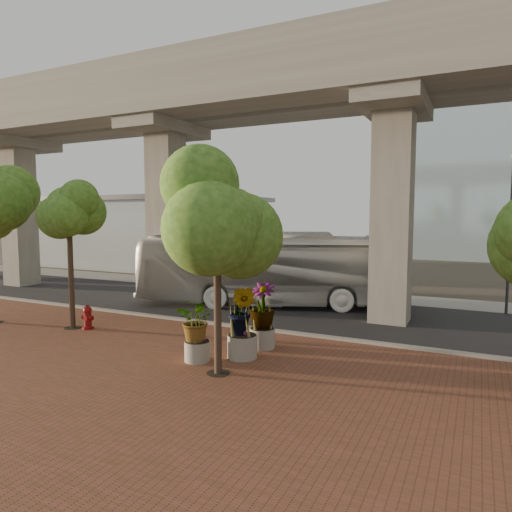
% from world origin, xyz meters
% --- Properties ---
extents(ground, '(160.00, 160.00, 0.00)m').
position_xyz_m(ground, '(0.00, 0.00, 0.00)').
color(ground, '#3D392C').
rests_on(ground, ground).
extents(brick_plaza, '(70.00, 13.00, 0.06)m').
position_xyz_m(brick_plaza, '(0.00, -8.00, 0.03)').
color(brick_plaza, brown).
rests_on(brick_plaza, ground).
extents(asphalt_road, '(90.00, 8.00, 0.04)m').
position_xyz_m(asphalt_road, '(0.00, 2.00, 0.02)').
color(asphalt_road, black).
rests_on(asphalt_road, ground).
extents(curb_strip, '(70.00, 0.25, 0.16)m').
position_xyz_m(curb_strip, '(0.00, -2.00, 0.08)').
color(curb_strip, gray).
rests_on(curb_strip, ground).
extents(far_sidewalk, '(90.00, 3.00, 0.06)m').
position_xyz_m(far_sidewalk, '(0.00, 7.50, 0.03)').
color(far_sidewalk, gray).
rests_on(far_sidewalk, ground).
extents(transit_viaduct, '(72.00, 5.60, 12.40)m').
position_xyz_m(transit_viaduct, '(0.00, 2.00, 7.29)').
color(transit_viaduct, gray).
rests_on(transit_viaduct, ground).
extents(station_pavilion, '(23.00, 13.00, 6.30)m').
position_xyz_m(station_pavilion, '(-20.00, 16.00, 3.22)').
color(station_pavilion, silver).
rests_on(station_pavilion, ground).
extents(transit_bus, '(13.81, 7.43, 3.77)m').
position_xyz_m(transit_bus, '(-0.21, 3.01, 1.88)').
color(transit_bus, silver).
rests_on(transit_bus, ground).
extents(fire_hydrant, '(0.50, 0.45, 1.00)m').
position_xyz_m(fire_hydrant, '(-4.81, -4.91, 0.54)').
color(fire_hydrant, maroon).
rests_on(fire_hydrant, ground).
extents(planter_front, '(1.82, 1.82, 2.01)m').
position_xyz_m(planter_front, '(1.48, -6.38, 1.28)').
color(planter_front, gray).
rests_on(planter_front, ground).
extents(planter_right, '(2.16, 2.16, 2.31)m').
position_xyz_m(planter_right, '(2.72, -4.16, 1.46)').
color(planter_right, gray).
rests_on(planter_right, ground).
extents(planter_left, '(2.15, 2.15, 2.37)m').
position_xyz_m(planter_left, '(2.62, -5.46, 1.50)').
color(planter_left, '#B0A79F').
rests_on(planter_left, ground).
extents(street_tree_near_west, '(3.15, 3.15, 6.24)m').
position_xyz_m(street_tree_near_west, '(-5.50, -5.06, 4.84)').
color(street_tree_near_west, '#413425').
rests_on(street_tree_near_west, ground).
extents(street_tree_near_east, '(4.19, 4.19, 6.47)m').
position_xyz_m(street_tree_near_east, '(2.66, -7.07, 4.61)').
color(street_tree_near_east, '#413425').
rests_on(street_tree_near_east, ground).
extents(streetlamp_west, '(0.39, 1.14, 7.85)m').
position_xyz_m(streetlamp_west, '(-10.00, 6.73, 4.59)').
color(streetlamp_west, '#323237').
rests_on(streetlamp_west, ground).
extents(streetlamp_east, '(0.37, 1.07, 7.41)m').
position_xyz_m(streetlamp_east, '(10.70, 5.82, 4.33)').
color(streetlamp_east, '#323337').
rests_on(streetlamp_east, ground).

